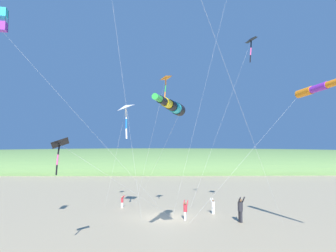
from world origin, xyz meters
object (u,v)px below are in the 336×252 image
(person_child_grey_jacket, at_px, (122,201))
(kite_delta_magenta_far_left, at_px, (125,108))
(kite_windsock_white_trailing, at_px, (330,84))
(kite_delta_small_distant, at_px, (59,144))
(person_bystander_far, at_px, (213,205))
(kite_windsock_purple_drifting, at_px, (172,106))
(person_child_green_jacket, at_px, (185,209))
(kite_box_blue_topmost, at_px, (3,21))
(person_adult_flyer, at_px, (240,208))
(kite_delta_black_fish_shape, at_px, (165,78))
(kite_delta_checkered_midright, at_px, (251,41))

(person_child_grey_jacket, height_order, kite_delta_magenta_far_left, kite_delta_magenta_far_left)
(kite_windsock_white_trailing, distance_m, kite_delta_small_distant, 15.37)
(person_bystander_far, bearing_deg, person_child_grey_jacket, -111.40)
(person_child_grey_jacket, height_order, kite_windsock_purple_drifting, kite_windsock_purple_drifting)
(person_child_green_jacket, xyz_separation_m, kite_windsock_purple_drifting, (7.10, -1.24, 7.11))
(person_bystander_far, bearing_deg, kite_box_blue_topmost, -49.44)
(person_adult_flyer, height_order, kite_delta_black_fish_shape, kite_delta_black_fish_shape)
(kite_windsock_white_trailing, height_order, kite_delta_small_distant, kite_windsock_white_trailing)
(person_adult_flyer, xyz_separation_m, kite_delta_checkered_midright, (-1.33, 1.33, 13.21))
(person_bystander_far, height_order, kite_box_blue_topmost, kite_box_blue_topmost)
(kite_delta_magenta_far_left, bearing_deg, kite_delta_checkered_midright, 83.69)
(person_adult_flyer, distance_m, kite_delta_checkered_midright, 13.34)
(kite_windsock_white_trailing, bearing_deg, person_bystander_far, -151.26)
(kite_windsock_purple_drifting, bearing_deg, kite_delta_magenta_far_left, -157.26)
(person_child_grey_jacket, xyz_separation_m, kite_box_blue_topmost, (14.14, -4.83, 11.70))
(kite_windsock_white_trailing, bearing_deg, kite_delta_magenta_far_left, -124.90)
(person_child_grey_jacket, relative_size, kite_windsock_purple_drifting, 0.07)
(kite_windsock_purple_drifting, bearing_deg, kite_delta_small_distant, -69.37)
(kite_windsock_purple_drifting, xyz_separation_m, kite_windsock_white_trailing, (0.25, 9.10, 1.27))
(person_bystander_far, distance_m, kite_delta_small_distant, 15.86)
(kite_windsock_purple_drifting, height_order, kite_box_blue_topmost, kite_box_blue_topmost)
(kite_delta_magenta_far_left, height_order, kite_box_blue_topmost, kite_box_blue_topmost)
(kite_delta_magenta_far_left, height_order, kite_delta_small_distant, kite_delta_magenta_far_left)
(kite_windsock_purple_drifting, bearing_deg, person_child_grey_jacket, -161.36)
(person_child_green_jacket, distance_m, kite_windsock_purple_drifting, 10.12)
(person_child_green_jacket, relative_size, kite_windsock_white_trailing, 0.13)
(person_bystander_far, distance_m, kite_windsock_purple_drifting, 12.51)
(person_child_green_jacket, distance_m, person_bystander_far, 3.49)
(kite_delta_small_distant, bearing_deg, kite_windsock_white_trailing, 97.36)
(kite_delta_magenta_far_left, relative_size, kite_delta_small_distant, 0.89)
(person_adult_flyer, height_order, person_child_green_jacket, person_adult_flyer)
(kite_box_blue_topmost, bearing_deg, person_child_green_jacket, 129.74)
(kite_delta_magenta_far_left, xyz_separation_m, kite_delta_checkered_midright, (1.13, 10.24, 5.39))
(kite_windsock_purple_drifting, relative_size, kite_windsock_white_trailing, 1.52)
(person_child_grey_jacket, bearing_deg, kite_windsock_purple_drifting, 18.64)
(kite_windsock_purple_drifting, distance_m, kite_box_blue_topmost, 10.21)
(kite_delta_black_fish_shape, bearing_deg, person_bystander_far, 117.87)
(kite_delta_small_distant, bearing_deg, kite_box_blue_topmost, -101.32)
(person_child_grey_jacket, relative_size, kite_delta_magenta_far_left, 0.12)
(kite_box_blue_topmost, height_order, kite_windsock_white_trailing, kite_box_blue_topmost)
(person_child_green_jacket, xyz_separation_m, kite_windsock_white_trailing, (7.34, 7.87, 8.38))
(kite_windsock_purple_drifting, bearing_deg, kite_windsock_white_trailing, 88.45)
(person_bystander_far, height_order, kite_delta_magenta_far_left, kite_delta_magenta_far_left)
(person_adult_flyer, xyz_separation_m, kite_delta_small_distant, (8.33, -11.04, 4.67))
(person_child_green_jacket, bearing_deg, person_bystander_far, 133.70)
(person_adult_flyer, height_order, kite_delta_small_distant, kite_delta_small_distant)
(kite_windsock_white_trailing, bearing_deg, person_child_green_jacket, -133.02)
(person_adult_flyer, xyz_separation_m, kite_delta_black_fish_shape, (-1.19, -5.59, 10.04))
(kite_delta_black_fish_shape, bearing_deg, kite_box_blue_topmost, -44.80)
(person_child_green_jacket, bearing_deg, kite_box_blue_topmost, -50.26)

